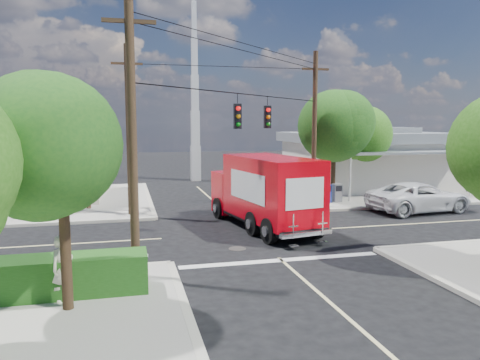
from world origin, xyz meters
name	(u,v)px	position (x,y,z in m)	size (l,w,h in m)	color
ground	(251,233)	(0.00, 0.00, 0.00)	(120.00, 120.00, 0.00)	black
sidewalk_ne	(355,190)	(10.88, 10.88, 0.07)	(14.12, 14.12, 0.14)	#A5A095
sidewalk_nw	(36,202)	(-10.88, 10.88, 0.07)	(14.12, 14.12, 0.14)	#A5A095
road_markings	(260,241)	(0.00, -1.47, 0.01)	(32.00, 32.00, 0.01)	beige
building_ne	(368,158)	(12.50, 11.97, 2.32)	(11.80, 10.20, 4.50)	silver
building_nw	(20,166)	(-12.00, 12.46, 2.22)	(10.80, 10.20, 4.30)	beige
radio_tower	(195,115)	(0.50, 20.00, 5.64)	(0.80, 0.80, 17.00)	silver
tree_sw_front	(61,149)	(-6.99, -7.54, 4.33)	(3.88, 3.78, 6.03)	#422D1C
tree_ne_front	(335,126)	(7.21, 6.76, 4.77)	(4.21, 4.14, 6.66)	#422D1C
tree_ne_back	(356,135)	(9.81, 8.96, 4.19)	(3.77, 3.66, 5.82)	#422D1C
palm_nw_front	(86,122)	(-7.50, 7.50, 5.04)	(3.01, 3.08, 5.59)	#422D1C
palm_nw_back	(52,128)	(-9.50, 9.00, 4.67)	(3.01, 3.08, 5.19)	#422D1C
utility_poles	(209,129)	(-1.58, 1.60, 4.67)	(12.00, 10.68, 9.00)	#473321
picket_fence	(46,269)	(-7.80, -5.60, 0.68)	(5.94, 0.06, 1.00)	silver
hedge_sw	(34,278)	(-8.00, -6.40, 0.69)	(6.20, 1.20, 1.10)	#1C4C14
vending_boxes	(326,193)	(6.50, 6.20, 0.69)	(1.90, 0.50, 1.10)	red
delivery_truck	(264,192)	(0.91, 0.90, 1.75)	(3.73, 8.22, 3.44)	black
parked_car	(419,197)	(10.58, 2.77, 0.83)	(2.74, 5.94, 1.65)	silver
pedestrian	(63,268)	(-7.18, -6.86, 1.04)	(0.66, 0.43, 1.80)	beige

